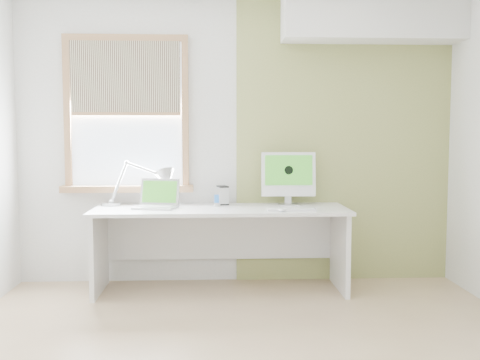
{
  "coord_description": "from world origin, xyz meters",
  "views": [
    {
      "loc": [
        -0.21,
        -3.42,
        1.37
      ],
      "look_at": [
        0.0,
        1.05,
        1.0
      ],
      "focal_mm": 41.8,
      "sensor_mm": 36.0,
      "label": 1
    }
  ],
  "objects": [
    {
      "name": "desk",
      "position": [
        -0.15,
        1.44,
        0.53
      ],
      "size": [
        2.2,
        0.7,
        0.73
      ],
      "color": "white",
      "rests_on": "room"
    },
    {
      "name": "laptop",
      "position": [
        -0.7,
        1.43,
        0.79
      ],
      "size": [
        0.41,
        0.36,
        0.25
      ],
      "color": "#B4B6B8",
      "rests_on": "desk"
    },
    {
      "name": "keyboard",
      "position": [
        0.44,
        1.19,
        0.74
      ],
      "size": [
        0.41,
        0.12,
        0.02
      ],
      "color": "white",
      "rests_on": "desk"
    },
    {
      "name": "desk_lamp",
      "position": [
        -0.73,
        1.6,
        0.94
      ],
      "size": [
        0.72,
        0.29,
        0.4
      ],
      "color": "#B4B6B8",
      "rests_on": "desk"
    },
    {
      "name": "mouse",
      "position": [
        0.35,
        1.13,
        0.74
      ],
      "size": [
        0.08,
        0.11,
        0.03
      ],
      "primitive_type": "ellipsoid",
      "rotation": [
        0.0,
        0.0,
        0.34
      ],
      "color": "white",
      "rests_on": "desk"
    },
    {
      "name": "soffit",
      "position": [
        1.2,
        1.57,
        2.4
      ],
      "size": [
        1.6,
        0.4,
        0.42
      ],
      "primitive_type": "cube",
      "color": "white",
      "rests_on": "room"
    },
    {
      "name": "imac",
      "position": [
        0.46,
        1.56,
        1.0
      ],
      "size": [
        0.49,
        0.16,
        0.48
      ],
      "color": "#B4B6B8",
      "rests_on": "desk"
    },
    {
      "name": "external_drive",
      "position": [
        -0.13,
        1.62,
        0.81
      ],
      "size": [
        0.12,
        0.15,
        0.17
      ],
      "color": "#B4B6B8",
      "rests_on": "desk"
    },
    {
      "name": "room",
      "position": [
        0.0,
        0.0,
        1.3
      ],
      "size": [
        4.04,
        3.54,
        2.64
      ],
      "color": "tan",
      "rests_on": "ground"
    },
    {
      "name": "accent_wall",
      "position": [
        1.0,
        1.74,
        1.3
      ],
      "size": [
        2.0,
        0.02,
        2.6
      ],
      "primitive_type": "cube",
      "color": "#889850",
      "rests_on": "room"
    },
    {
      "name": "window",
      "position": [
        -1.0,
        1.71,
        1.54
      ],
      "size": [
        1.2,
        0.14,
        1.42
      ],
      "color": "#9E6F46",
      "rests_on": "room"
    },
    {
      "name": "phone_dock",
      "position": [
        -0.19,
        1.49,
        0.76
      ],
      "size": [
        0.06,
        0.06,
        0.12
      ],
      "color": "#B4B6B8",
      "rests_on": "desk"
    }
  ]
}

